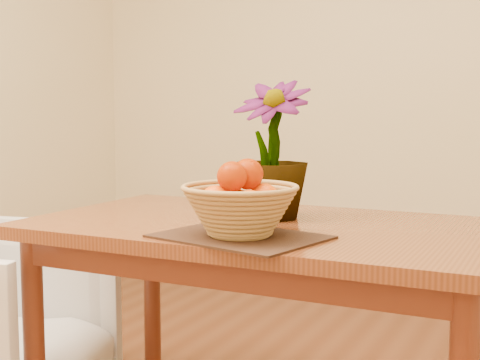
% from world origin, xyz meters
% --- Properties ---
extents(wall_back, '(4.00, 0.02, 2.70)m').
position_xyz_m(wall_back, '(0.00, 2.25, 1.35)').
color(wall_back, '#FEEAC1').
rests_on(wall_back, floor).
extents(table, '(1.40, 0.80, 0.75)m').
position_xyz_m(table, '(0.00, 0.30, 0.66)').
color(table, brown).
rests_on(table, floor).
extents(placemat, '(0.47, 0.39, 0.01)m').
position_xyz_m(placemat, '(0.04, 0.05, 0.75)').
color(placemat, '#351F13').
rests_on(placemat, table).
extents(wicker_basket, '(0.31, 0.31, 0.13)m').
position_xyz_m(wicker_basket, '(0.04, 0.05, 0.82)').
color(wicker_basket, '#AC8448').
rests_on(wicker_basket, placemat).
extents(orange_pile, '(0.18, 0.18, 0.15)m').
position_xyz_m(orange_pile, '(0.04, 0.05, 0.88)').
color(orange_pile, '#FC4804').
rests_on(orange_pile, wicker_basket).
extents(potted_plant, '(0.24, 0.24, 0.43)m').
position_xyz_m(potted_plant, '(-0.02, 0.38, 0.96)').
color(potted_plant, '#194513').
rests_on(potted_plant, table).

